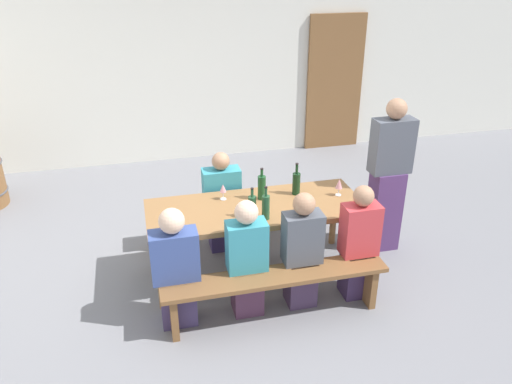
{
  "coord_description": "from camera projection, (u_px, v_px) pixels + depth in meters",
  "views": [
    {
      "loc": [
        -1.01,
        -4.12,
        2.95
      ],
      "look_at": [
        0.0,
        0.0,
        0.9
      ],
      "focal_mm": 35.28,
      "sensor_mm": 36.0,
      "label": 1
    }
  ],
  "objects": [
    {
      "name": "ground_plane",
      "position": [
        256.0,
        272.0,
        5.1
      ],
      "size": [
        24.0,
        24.0,
        0.0
      ],
      "primitive_type": "plane",
      "color": "slate"
    },
    {
      "name": "back_wall",
      "position": [
        201.0,
        52.0,
        7.35
      ],
      "size": [
        14.0,
        0.2,
        3.2
      ],
      "primitive_type": "cube",
      "color": "silver",
      "rests_on": "ground"
    },
    {
      "name": "wooden_door",
      "position": [
        335.0,
        83.0,
        7.92
      ],
      "size": [
        0.9,
        0.06,
        2.1
      ],
      "primitive_type": "cube",
      "color": "brown",
      "rests_on": "ground"
    },
    {
      "name": "tasting_table",
      "position": [
        256.0,
        213.0,
        4.81
      ],
      "size": [
        2.07,
        0.81,
        0.75
      ],
      "color": "olive",
      "rests_on": "ground"
    },
    {
      "name": "bench_near",
      "position": [
        276.0,
        283.0,
        4.33
      ],
      "size": [
        1.97,
        0.3,
        0.45
      ],
      "color": "brown",
      "rests_on": "ground"
    },
    {
      "name": "bench_far",
      "position": [
        241.0,
        209.0,
        5.57
      ],
      "size": [
        1.97,
        0.3,
        0.45
      ],
      "color": "brown",
      "rests_on": "ground"
    },
    {
      "name": "wine_bottle_0",
      "position": [
        252.0,
        206.0,
        4.53
      ],
      "size": [
        0.07,
        0.07,
        0.29
      ],
      "color": "#234C2D",
      "rests_on": "tasting_table"
    },
    {
      "name": "wine_bottle_1",
      "position": [
        262.0,
        187.0,
        4.86
      ],
      "size": [
        0.08,
        0.08,
        0.33
      ],
      "color": "#194723",
      "rests_on": "tasting_table"
    },
    {
      "name": "wine_bottle_2",
      "position": [
        266.0,
        207.0,
        4.5
      ],
      "size": [
        0.07,
        0.07,
        0.32
      ],
      "color": "#234C2D",
      "rests_on": "tasting_table"
    },
    {
      "name": "wine_bottle_3",
      "position": [
        296.0,
        183.0,
        4.96
      ],
      "size": [
        0.08,
        0.08,
        0.33
      ],
      "color": "#143319",
      "rests_on": "tasting_table"
    },
    {
      "name": "wine_glass_0",
      "position": [
        223.0,
        189.0,
        4.86
      ],
      "size": [
        0.07,
        0.07,
        0.16
      ],
      "color": "silver",
      "rests_on": "tasting_table"
    },
    {
      "name": "wine_glass_1",
      "position": [
        339.0,
        184.0,
        4.94
      ],
      "size": [
        0.07,
        0.07,
        0.18
      ],
      "color": "silver",
      "rests_on": "tasting_table"
    },
    {
      "name": "seated_guest_near_0",
      "position": [
        176.0,
        271.0,
        4.21
      ],
      "size": [
        0.4,
        0.24,
        1.11
      ],
      "rotation": [
        0.0,
        0.0,
        1.57
      ],
      "color": "#453965",
      "rests_on": "ground"
    },
    {
      "name": "seated_guest_near_1",
      "position": [
        247.0,
        261.0,
        4.34
      ],
      "size": [
        0.34,
        0.24,
        1.1
      ],
      "rotation": [
        0.0,
        0.0,
        1.57
      ],
      "color": "#502E47",
      "rests_on": "ground"
    },
    {
      "name": "seated_guest_near_2",
      "position": [
        302.0,
        253.0,
        4.44
      ],
      "size": [
        0.34,
        0.24,
        1.11
      ],
      "rotation": [
        0.0,
        0.0,
        1.57
      ],
      "color": "#42304C",
      "rests_on": "ground"
    },
    {
      "name": "seated_guest_near_3",
      "position": [
        358.0,
        245.0,
        4.56
      ],
      "size": [
        0.33,
        0.24,
        1.12
      ],
      "rotation": [
        0.0,
        0.0,
        1.57
      ],
      "color": "#3A294E",
      "rests_on": "ground"
    },
    {
      "name": "seated_guest_far_0",
      "position": [
        222.0,
        204.0,
        5.31
      ],
      "size": [
        0.39,
        0.24,
        1.11
      ],
      "rotation": [
        0.0,
        0.0,
        -1.57
      ],
      "color": "#392E60",
      "rests_on": "ground"
    },
    {
      "name": "standing_host",
      "position": [
        388.0,
        179.0,
        5.2
      ],
      "size": [
        0.42,
        0.24,
        1.66
      ],
      "rotation": [
        0.0,
        0.0,
        3.14
      ],
      "color": "#513164",
      "rests_on": "ground"
    }
  ]
}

